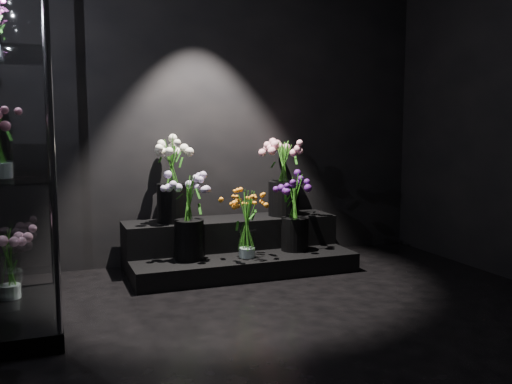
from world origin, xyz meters
TOP-DOWN VIEW (x-y plane):
  - floor at (0.00, 0.00)m, footprint 4.00×4.00m
  - wall_back at (0.00, 2.00)m, footprint 4.00×0.00m
  - display_riser at (0.10, 1.64)m, footprint 1.83×0.81m
  - bouquet_orange_bells at (0.10, 1.34)m, footprint 0.29×0.29m
  - bouquet_lilac at (-0.35, 1.44)m, footprint 0.43×0.43m
  - bouquet_purple at (0.56, 1.44)m, footprint 0.40×0.40m
  - bouquet_cream_roses at (-0.41, 1.74)m, footprint 0.45×0.45m
  - bouquet_pink_roses at (0.58, 1.73)m, footprint 0.49×0.49m
  - bouquet_case_base_pink at (-1.63, 1.01)m, footprint 0.42×0.42m

SIDE VIEW (x-z plane):
  - floor at x=0.00m, z-range 0.00..0.00m
  - display_riser at x=0.10m, z-range -0.03..0.37m
  - bouquet_case_base_pink at x=-1.63m, z-range 0.12..0.57m
  - bouquet_orange_bells at x=0.10m, z-range 0.16..0.69m
  - bouquet_purple at x=0.56m, z-range 0.18..0.82m
  - bouquet_lilac at x=-0.35m, z-range 0.20..0.87m
  - bouquet_pink_roses at x=0.58m, z-range 0.45..1.13m
  - bouquet_cream_roses at x=-0.41m, z-range 0.46..1.16m
  - wall_back at x=0.00m, z-range -0.60..3.40m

